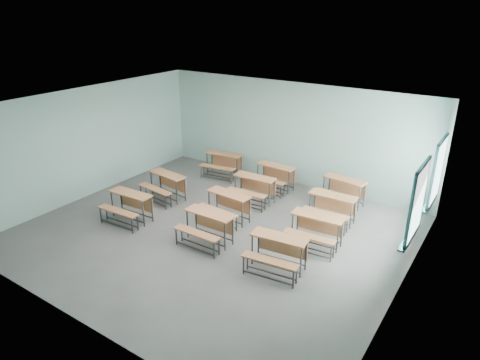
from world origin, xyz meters
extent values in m
cube|color=slate|center=(0.00, 0.00, -0.01)|extent=(9.00, 8.00, 0.02)
cube|color=white|center=(0.00, 0.00, 3.21)|extent=(9.00, 8.00, 0.02)
cube|color=#9FC7BE|center=(0.00, 4.01, 1.60)|extent=(9.00, 0.02, 3.20)
cube|color=#9FC7BE|center=(0.00, -4.01, 1.60)|extent=(9.00, 0.02, 3.20)
cube|color=#9FC7BE|center=(-4.51, 0.00, 1.60)|extent=(0.02, 8.00, 3.20)
cube|color=#9FC7BE|center=(4.51, 0.00, 1.60)|extent=(0.02, 8.00, 3.20)
cube|color=#1C4A4E|center=(4.47, 2.80, 0.93)|extent=(0.06, 1.20, 0.06)
cube|color=#1C4A4E|center=(4.47, 2.80, 2.47)|extent=(0.06, 1.20, 0.06)
cube|color=#1C4A4E|center=(4.47, 2.23, 1.70)|extent=(0.06, 0.06, 1.60)
cube|color=#1C4A4E|center=(4.47, 3.37, 1.70)|extent=(0.06, 0.06, 1.60)
cube|color=#1C4A4E|center=(4.47, 2.80, 1.70)|extent=(0.04, 0.04, 1.48)
cube|color=#1C4A4E|center=(4.47, 2.80, 1.70)|extent=(0.04, 1.08, 0.04)
cube|color=#1C4A4E|center=(4.43, 2.80, 0.87)|extent=(0.14, 1.28, 0.04)
cube|color=white|center=(4.50, 2.80, 1.70)|extent=(0.01, 1.08, 1.48)
cube|color=#1C4A4E|center=(4.47, 0.80, 0.93)|extent=(0.06, 1.20, 0.06)
cube|color=#1C4A4E|center=(4.47, 0.80, 2.47)|extent=(0.06, 1.20, 0.06)
cube|color=#1C4A4E|center=(4.47, 0.23, 1.70)|extent=(0.06, 0.06, 1.60)
cube|color=#1C4A4E|center=(4.47, 1.37, 1.70)|extent=(0.06, 0.06, 1.60)
cube|color=#1C4A4E|center=(4.47, 0.80, 1.70)|extent=(0.04, 0.04, 1.48)
cube|color=#1C4A4E|center=(4.47, 0.80, 1.70)|extent=(0.04, 1.08, 0.04)
cube|color=#1C4A4E|center=(4.43, 0.80, 0.87)|extent=(0.14, 1.28, 0.04)
cube|color=white|center=(4.50, 0.80, 1.70)|extent=(0.01, 1.08, 1.48)
cube|color=#B16B40|center=(-2.25, -0.64, 0.74)|extent=(1.24, 0.46, 0.04)
cube|color=#B16B40|center=(-2.26, -0.45, 0.43)|extent=(1.16, 0.07, 0.42)
cylinder|color=#393C3E|center=(-2.80, -0.83, 0.36)|extent=(0.04, 0.04, 0.72)
cylinder|color=#393C3E|center=(-1.69, -0.78, 0.36)|extent=(0.04, 0.04, 0.72)
cylinder|color=#393C3E|center=(-2.82, -0.50, 0.36)|extent=(0.04, 0.04, 0.72)
cylinder|color=#393C3E|center=(-1.70, -0.45, 0.36)|extent=(0.04, 0.04, 0.72)
cube|color=#393C3E|center=(-2.24, -0.80, 0.10)|extent=(1.12, 0.08, 0.03)
cube|color=#393C3E|center=(-2.26, -0.48, 0.10)|extent=(1.12, 0.08, 0.03)
cube|color=#B16B40|center=(-2.23, -1.13, 0.44)|extent=(1.23, 0.30, 0.04)
cylinder|color=#393C3E|center=(-2.78, -1.25, 0.21)|extent=(0.04, 0.04, 0.42)
cylinder|color=#393C3E|center=(-1.67, -1.20, 0.21)|extent=(0.04, 0.04, 0.42)
cylinder|color=#393C3E|center=(-2.79, -1.05, 0.21)|extent=(0.04, 0.04, 0.42)
cylinder|color=#393C3E|center=(-1.68, -1.01, 0.21)|extent=(0.04, 0.04, 0.42)
cube|color=#393C3E|center=(-2.23, -1.22, 0.08)|extent=(1.12, 0.08, 0.03)
cube|color=#393C3E|center=(-2.23, -1.03, 0.08)|extent=(1.12, 0.08, 0.03)
cube|color=#B16B40|center=(0.17, -0.41, 0.74)|extent=(1.22, 0.41, 0.04)
cube|color=#B16B40|center=(0.17, -0.22, 0.43)|extent=(1.16, 0.02, 0.42)
cylinder|color=#393C3E|center=(-0.39, -0.57, 0.36)|extent=(0.04, 0.04, 0.72)
cylinder|color=#393C3E|center=(0.73, -0.57, 0.36)|extent=(0.04, 0.04, 0.72)
cylinder|color=#393C3E|center=(-0.39, -0.25, 0.36)|extent=(0.04, 0.04, 0.72)
cylinder|color=#393C3E|center=(0.73, -0.25, 0.36)|extent=(0.04, 0.04, 0.72)
cube|color=#393C3E|center=(0.17, -0.57, 0.10)|extent=(1.12, 0.03, 0.03)
cube|color=#393C3E|center=(0.17, -0.25, 0.10)|extent=(1.12, 0.03, 0.03)
cube|color=#B16B40|center=(0.17, -0.90, 0.44)|extent=(1.22, 0.25, 0.04)
cylinder|color=#393C3E|center=(-0.39, -0.99, 0.21)|extent=(0.04, 0.04, 0.42)
cylinder|color=#393C3E|center=(0.73, -0.99, 0.21)|extent=(0.04, 0.04, 0.42)
cylinder|color=#393C3E|center=(-0.39, -0.80, 0.21)|extent=(0.04, 0.04, 0.42)
cylinder|color=#393C3E|center=(0.73, -0.80, 0.21)|extent=(0.04, 0.04, 0.42)
cube|color=#393C3E|center=(0.17, -0.99, 0.08)|extent=(1.12, 0.03, 0.03)
cube|color=#393C3E|center=(0.17, -0.80, 0.08)|extent=(1.12, 0.03, 0.03)
cube|color=#B16B40|center=(2.09, -0.47, 0.74)|extent=(1.26, 0.54, 0.04)
cube|color=#B16B40|center=(2.07, -0.29, 0.43)|extent=(1.15, 0.15, 0.42)
cylinder|color=#393C3E|center=(1.55, -0.70, 0.36)|extent=(0.04, 0.04, 0.72)
cylinder|color=#393C3E|center=(2.67, -0.57, 0.36)|extent=(0.04, 0.04, 0.72)
cylinder|color=#393C3E|center=(1.52, -0.38, 0.36)|extent=(0.04, 0.04, 0.72)
cylinder|color=#393C3E|center=(2.63, -0.25, 0.36)|extent=(0.04, 0.04, 0.72)
cube|color=#393C3E|center=(2.11, -0.64, 0.10)|extent=(1.11, 0.16, 0.03)
cube|color=#393C3E|center=(2.07, -0.31, 0.10)|extent=(1.11, 0.16, 0.03)
cube|color=#B16B40|center=(2.15, -0.96, 0.44)|extent=(1.24, 0.39, 0.04)
cylinder|color=#393C3E|center=(1.60, -1.12, 0.21)|extent=(0.04, 0.04, 0.42)
cylinder|color=#393C3E|center=(2.71, -0.99, 0.21)|extent=(0.04, 0.04, 0.42)
cylinder|color=#393C3E|center=(1.58, -0.93, 0.21)|extent=(0.04, 0.04, 0.42)
cylinder|color=#393C3E|center=(2.69, -0.80, 0.21)|extent=(0.04, 0.04, 0.42)
cube|color=#393C3E|center=(2.16, -1.05, 0.08)|extent=(1.11, 0.16, 0.03)
cube|color=#393C3E|center=(2.14, -0.86, 0.08)|extent=(1.11, 0.16, 0.03)
cube|color=#B16B40|center=(-2.38, 0.91, 0.74)|extent=(1.26, 0.55, 0.04)
cube|color=#B16B40|center=(-2.36, 1.10, 0.43)|extent=(1.15, 0.16, 0.42)
cylinder|color=#393C3E|center=(-2.96, 0.81, 0.36)|extent=(0.04, 0.04, 0.72)
cylinder|color=#393C3E|center=(-1.85, 0.68, 0.36)|extent=(0.04, 0.04, 0.72)
cylinder|color=#393C3E|center=(-2.92, 1.14, 0.36)|extent=(0.04, 0.04, 0.72)
cylinder|color=#393C3E|center=(-1.81, 1.00, 0.36)|extent=(0.04, 0.04, 0.72)
cube|color=#393C3E|center=(-2.40, 0.75, 0.10)|extent=(1.11, 0.16, 0.03)
cube|color=#393C3E|center=(-2.36, 1.07, 0.10)|extent=(1.11, 0.16, 0.03)
cube|color=#B16B40|center=(-2.44, 0.42, 0.44)|extent=(1.24, 0.40, 0.04)
cylinder|color=#393C3E|center=(-3.01, 0.40, 0.21)|extent=(0.04, 0.04, 0.42)
cylinder|color=#393C3E|center=(-1.90, 0.26, 0.21)|extent=(0.04, 0.04, 0.42)
cylinder|color=#393C3E|center=(-2.99, 0.59, 0.21)|extent=(0.04, 0.04, 0.42)
cylinder|color=#393C3E|center=(-1.88, 0.45, 0.21)|extent=(0.04, 0.04, 0.42)
cube|color=#393C3E|center=(-2.45, 0.33, 0.08)|extent=(1.11, 0.16, 0.03)
cube|color=#393C3E|center=(-2.43, 0.52, 0.08)|extent=(1.11, 0.16, 0.03)
cube|color=#B16B40|center=(-0.09, 0.77, 0.74)|extent=(1.25, 0.49, 0.04)
cube|color=#B16B40|center=(-0.08, 0.96, 0.43)|extent=(1.16, 0.10, 0.42)
cylinder|color=#393C3E|center=(-0.66, 0.65, 0.36)|extent=(0.04, 0.04, 0.72)
cylinder|color=#393C3E|center=(0.45, 0.57, 0.36)|extent=(0.04, 0.04, 0.72)
cylinder|color=#393C3E|center=(-0.64, 0.97, 0.36)|extent=(0.04, 0.04, 0.72)
cylinder|color=#393C3E|center=(0.48, 0.89, 0.36)|extent=(0.04, 0.04, 0.72)
cube|color=#393C3E|center=(-0.10, 0.61, 0.10)|extent=(1.12, 0.11, 0.03)
cube|color=#393C3E|center=(-0.08, 0.93, 0.10)|extent=(1.12, 0.11, 0.03)
cube|color=#B16B40|center=(-0.13, 0.28, 0.44)|extent=(1.23, 0.34, 0.04)
cylinder|color=#393C3E|center=(-0.69, 0.23, 0.21)|extent=(0.04, 0.04, 0.42)
cylinder|color=#393C3E|center=(0.42, 0.15, 0.21)|extent=(0.04, 0.04, 0.42)
cylinder|color=#393C3E|center=(-0.68, 0.42, 0.21)|extent=(0.04, 0.04, 0.42)
cylinder|color=#393C3E|center=(0.44, 0.34, 0.21)|extent=(0.04, 0.04, 0.42)
cube|color=#393C3E|center=(-0.13, 0.19, 0.08)|extent=(1.12, 0.11, 0.03)
cube|color=#393C3E|center=(-0.12, 0.38, 0.08)|extent=(1.12, 0.11, 0.03)
cube|color=#B16B40|center=(2.37, 0.88, 0.74)|extent=(1.24, 0.49, 0.04)
cube|color=#B16B40|center=(2.36, 1.07, 0.43)|extent=(1.16, 0.10, 0.42)
cylinder|color=#393C3E|center=(1.82, 0.68, 0.36)|extent=(0.04, 0.04, 0.72)
cylinder|color=#393C3E|center=(2.94, 0.76, 0.36)|extent=(0.04, 0.04, 0.72)
cylinder|color=#393C3E|center=(1.80, 1.01, 0.36)|extent=(0.04, 0.04, 0.72)
cylinder|color=#393C3E|center=(2.92, 1.08, 0.36)|extent=(0.04, 0.04, 0.72)
cube|color=#393C3E|center=(2.38, 0.72, 0.10)|extent=(1.12, 0.11, 0.03)
cube|color=#393C3E|center=(2.36, 1.05, 0.10)|extent=(1.12, 0.11, 0.03)
cube|color=#B16B40|center=(2.40, 0.40, 0.44)|extent=(1.23, 0.34, 0.04)
cylinder|color=#393C3E|center=(1.85, 0.26, 0.21)|extent=(0.04, 0.04, 0.42)
cylinder|color=#393C3E|center=(2.97, 0.34, 0.21)|extent=(0.04, 0.04, 0.42)
cylinder|color=#393C3E|center=(1.84, 0.46, 0.21)|extent=(0.04, 0.04, 0.42)
cylinder|color=#393C3E|center=(2.95, 0.53, 0.21)|extent=(0.04, 0.04, 0.42)
cube|color=#393C3E|center=(2.41, 0.30, 0.08)|extent=(1.12, 0.11, 0.03)
cube|color=#393C3E|center=(2.40, 0.49, 0.08)|extent=(1.12, 0.11, 0.03)
cube|color=#B16B40|center=(-0.14, 2.14, 0.74)|extent=(1.23, 0.45, 0.04)
cube|color=#B16B40|center=(-0.15, 2.33, 0.43)|extent=(1.16, 0.07, 0.42)
cylinder|color=#393C3E|center=(-0.70, 1.95, 0.36)|extent=(0.04, 0.04, 0.72)
cylinder|color=#393C3E|center=(0.42, 2.00, 0.36)|extent=(0.04, 0.04, 0.72)
cylinder|color=#393C3E|center=(-0.71, 2.28, 0.36)|extent=(0.04, 0.04, 0.72)
cylinder|color=#393C3E|center=(0.41, 2.32, 0.36)|extent=(0.04, 0.04, 0.72)
cube|color=#393C3E|center=(-0.14, 1.98, 0.10)|extent=(1.12, 0.08, 0.03)
cube|color=#393C3E|center=(-0.15, 2.30, 0.10)|extent=(1.12, 0.08, 0.03)
cube|color=#B16B40|center=(-0.12, 1.65, 0.44)|extent=(1.23, 0.30, 0.04)
cylinder|color=#393C3E|center=(-0.68, 1.53, 0.21)|extent=(0.04, 0.04, 0.42)
cylinder|color=#393C3E|center=(0.44, 1.58, 0.21)|extent=(0.04, 0.04, 0.42)
cylinder|color=#393C3E|center=(-0.69, 1.73, 0.21)|extent=(0.04, 0.04, 0.42)
cylinder|color=#393C3E|center=(0.43, 1.77, 0.21)|extent=(0.04, 0.04, 0.42)
cube|color=#393C3E|center=(-0.12, 1.55, 0.08)|extent=(1.12, 0.08, 0.03)
cube|color=#393C3E|center=(-0.13, 1.75, 0.08)|extent=(1.12, 0.08, 0.03)
cube|color=#B16B40|center=(2.22, 2.18, 0.74)|extent=(1.23, 0.45, 0.04)
cube|color=#B16B40|center=(2.21, 2.37, 0.43)|extent=(1.16, 0.06, 0.42)
cylinder|color=#393C3E|center=(1.67, 2.00, 0.36)|extent=(0.04, 0.04, 0.72)
cylinder|color=#393C3E|center=(2.78, 2.04, 0.36)|extent=(0.04, 0.04, 0.72)
cylinder|color=#393C3E|center=(1.65, 2.33, 0.36)|extent=(0.04, 0.04, 0.72)
cylinder|color=#393C3E|center=(2.77, 2.36, 0.36)|extent=(0.04, 0.04, 0.72)
cube|color=#393C3E|center=(2.22, 2.02, 0.10)|extent=(1.12, 0.07, 0.03)
cube|color=#393C3E|center=(2.21, 2.35, 0.10)|extent=(1.12, 0.07, 0.03)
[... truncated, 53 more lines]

